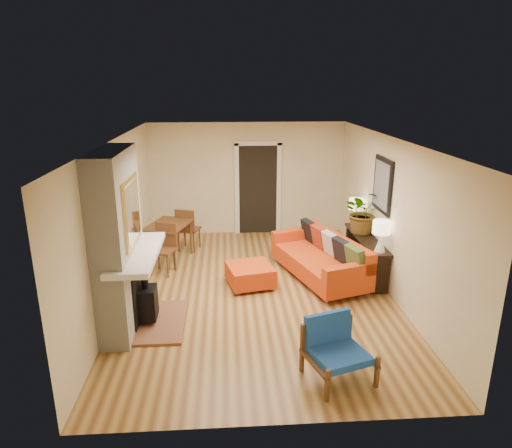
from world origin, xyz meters
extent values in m
plane|color=#B78B46|center=(0.00, 0.00, 0.00)|extent=(6.50, 6.50, 0.00)
plane|color=white|center=(0.00, 0.00, 2.60)|extent=(6.50, 6.50, 0.00)
plane|color=#F4EABF|center=(0.00, 3.25, 1.30)|extent=(4.50, 0.00, 4.50)
plane|color=#F4EABF|center=(0.00, -3.25, 1.30)|extent=(4.50, 0.00, 4.50)
plane|color=#F4EABF|center=(-2.25, 0.00, 1.30)|extent=(0.00, 6.50, 6.50)
plane|color=#F4EABF|center=(2.25, 0.00, 1.30)|extent=(0.00, 6.50, 6.50)
cube|color=black|center=(0.25, 3.22, 1.05)|extent=(0.88, 0.06, 2.10)
cube|color=white|center=(-0.24, 3.21, 1.05)|extent=(0.10, 0.08, 2.18)
cube|color=white|center=(0.74, 3.21, 1.05)|extent=(0.10, 0.08, 2.18)
cube|color=white|center=(0.25, 3.21, 2.13)|extent=(1.08, 0.08, 0.10)
cube|color=black|center=(2.22, 0.40, 1.75)|extent=(0.04, 0.85, 0.95)
cube|color=slate|center=(2.19, 0.40, 1.75)|extent=(0.01, 0.70, 0.80)
cube|color=black|center=(-2.21, 0.35, 1.42)|extent=(0.06, 0.95, 0.02)
cube|color=black|center=(-2.21, 0.35, 1.72)|extent=(0.06, 0.95, 0.02)
cube|color=white|center=(-2.04, -1.00, 1.86)|extent=(0.42, 1.50, 1.48)
cube|color=white|center=(-2.04, -1.00, 0.56)|extent=(0.42, 1.50, 1.12)
cube|color=white|center=(-1.79, -1.00, 1.12)|extent=(0.60, 1.68, 0.08)
cube|color=black|center=(-1.83, -1.00, 0.45)|extent=(0.03, 0.72, 0.78)
cube|color=brown|center=(-1.53, -1.00, 0.02)|extent=(0.75, 1.30, 0.04)
cube|color=black|center=(-1.71, -1.00, 0.34)|extent=(0.30, 0.36, 0.48)
cylinder|color=black|center=(-1.71, -1.00, 0.78)|extent=(0.10, 0.10, 0.40)
cube|color=gold|center=(-1.82, -1.00, 1.75)|extent=(0.04, 0.95, 0.95)
cube|color=silver|center=(-1.80, -1.00, 1.75)|extent=(0.01, 0.82, 0.82)
cylinder|color=silver|center=(1.12, -0.55, 0.05)|extent=(0.05, 0.05, 0.10)
cylinder|color=silver|center=(1.81, -0.33, 0.05)|extent=(0.05, 0.05, 0.10)
cylinder|color=silver|center=(0.52, 1.29, 0.05)|extent=(0.05, 0.05, 0.10)
cylinder|color=silver|center=(1.22, 1.52, 0.05)|extent=(0.05, 0.05, 0.10)
cube|color=#EB5616|center=(1.17, 0.48, 0.26)|extent=(1.56, 2.37, 0.31)
cube|color=#EB5616|center=(1.51, 0.60, 0.60)|extent=(0.87, 2.15, 0.36)
cube|color=#EB5616|center=(1.47, -0.47, 0.52)|extent=(0.95, 0.47, 0.21)
cube|color=#EB5616|center=(0.86, 1.44, 0.52)|extent=(0.95, 0.47, 0.21)
cube|color=#465D28|center=(1.63, -0.24, 0.65)|extent=(0.33, 0.46, 0.43)
cube|color=black|center=(1.50, 0.16, 0.65)|extent=(0.33, 0.46, 0.43)
cube|color=#B4B5AF|center=(1.37, 0.55, 0.65)|extent=(0.33, 0.46, 0.43)
cube|color=maroon|center=(1.26, 0.90, 0.65)|extent=(0.33, 0.46, 0.43)
cube|color=black|center=(1.13, 1.29, 0.65)|extent=(0.33, 0.46, 0.43)
cylinder|color=silver|center=(-0.34, -0.15, 0.03)|extent=(0.04, 0.04, 0.06)
cylinder|color=silver|center=(0.26, -0.02, 0.03)|extent=(0.04, 0.04, 0.06)
cylinder|color=silver|center=(-0.47, 0.45, 0.03)|extent=(0.04, 0.04, 0.06)
cylinder|color=silver|center=(0.13, 0.58, 0.03)|extent=(0.04, 0.04, 0.06)
cube|color=#EB5616|center=(-0.10, 0.21, 0.22)|extent=(0.90, 0.90, 0.32)
cube|color=brown|center=(0.49, -2.62, 0.28)|extent=(0.26, 0.68, 0.05)
cube|color=brown|center=(0.59, -2.91, 0.20)|extent=(0.06, 0.06, 0.41)
cube|color=brown|center=(0.40, -2.33, 0.33)|extent=(0.06, 0.06, 0.65)
cube|color=brown|center=(1.13, -2.41, 0.28)|extent=(0.26, 0.68, 0.05)
cube|color=brown|center=(1.23, -2.70, 0.20)|extent=(0.06, 0.06, 0.41)
cube|color=brown|center=(1.04, -2.12, 0.33)|extent=(0.06, 0.06, 0.65)
cube|color=blue|center=(0.81, -2.52, 0.34)|extent=(0.76, 0.74, 0.09)
cube|color=blue|center=(0.73, -2.25, 0.56)|extent=(0.63, 0.34, 0.38)
cube|color=brown|center=(-1.65, 1.56, 0.75)|extent=(0.98, 1.18, 0.04)
cylinder|color=brown|center=(-2.05, 1.23, 0.36)|extent=(0.06, 0.06, 0.73)
cylinder|color=brown|center=(-1.52, 1.06, 0.36)|extent=(0.06, 0.06, 0.73)
cylinder|color=brown|center=(-1.78, 2.06, 0.36)|extent=(0.06, 0.06, 0.73)
cylinder|color=brown|center=(-1.25, 1.88, 0.36)|extent=(0.06, 0.06, 0.73)
cube|color=brown|center=(-1.71, 0.89, 0.45)|extent=(0.53, 0.53, 0.04)
cube|color=brown|center=(-1.65, 1.08, 0.71)|extent=(0.42, 0.17, 0.46)
cylinder|color=brown|center=(-1.92, 0.78, 0.22)|extent=(0.04, 0.04, 0.44)
cylinder|color=brown|center=(-1.60, 0.67, 0.22)|extent=(0.04, 0.04, 0.44)
cylinder|color=brown|center=(-1.82, 1.10, 0.22)|extent=(0.04, 0.04, 0.44)
cylinder|color=brown|center=(-1.49, 1.00, 0.22)|extent=(0.04, 0.04, 0.44)
cube|color=brown|center=(-1.30, 2.13, 0.45)|extent=(0.53, 0.53, 0.04)
cube|color=brown|center=(-1.37, 1.94, 0.71)|extent=(0.42, 0.17, 0.46)
cylinder|color=brown|center=(-1.52, 2.02, 0.22)|extent=(0.04, 0.04, 0.44)
cylinder|color=brown|center=(-1.19, 1.92, 0.22)|extent=(0.04, 0.04, 0.44)
cylinder|color=brown|center=(-1.41, 2.35, 0.22)|extent=(0.04, 0.04, 0.44)
cylinder|color=brown|center=(-1.09, 2.24, 0.22)|extent=(0.04, 0.04, 0.44)
cube|color=black|center=(2.07, 0.59, 0.70)|extent=(0.34, 1.85, 0.05)
cube|color=black|center=(2.07, -0.26, 0.34)|extent=(0.30, 0.04, 0.68)
cube|color=black|center=(2.07, 1.44, 0.34)|extent=(0.30, 0.04, 0.68)
cone|color=white|center=(2.07, -0.14, 0.88)|extent=(0.18, 0.18, 0.30)
cylinder|color=white|center=(2.07, -0.14, 1.05)|extent=(0.03, 0.03, 0.06)
cylinder|color=#FFEABF|center=(2.07, -0.14, 1.16)|extent=(0.30, 0.30, 0.22)
cone|color=white|center=(2.07, 1.36, 0.88)|extent=(0.18, 0.18, 0.30)
cylinder|color=white|center=(2.07, 1.36, 1.05)|extent=(0.03, 0.03, 0.06)
cylinder|color=#FFEABF|center=(2.07, 1.36, 1.16)|extent=(0.30, 0.30, 0.22)
imported|color=#1E5919|center=(2.06, 0.87, 1.14)|extent=(0.89, 0.81, 0.83)
camera|label=1|loc=(-0.50, -7.18, 3.46)|focal=32.00mm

